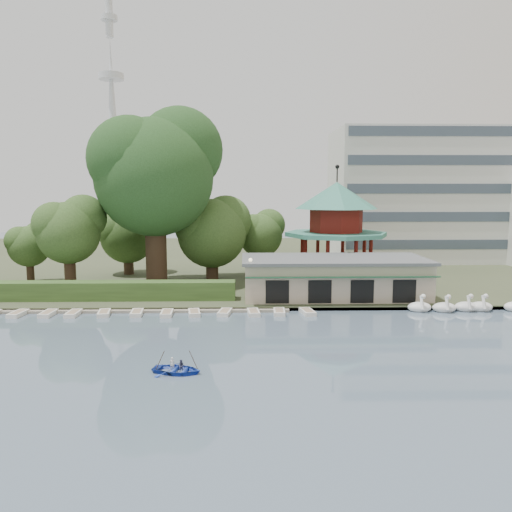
{
  "coord_description": "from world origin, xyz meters",
  "views": [
    {
      "loc": [
        0.95,
        -27.86,
        10.85
      ],
      "look_at": [
        2.0,
        18.0,
        5.0
      ],
      "focal_mm": 35.0,
      "sensor_mm": 36.0,
      "label": 1
    }
  ],
  "objects_px": {
    "rowboat_with_passengers": "(177,366)",
    "pavilion": "(336,221)",
    "dock": "(104,310)",
    "big_tree": "(156,168)",
    "boathouse": "(334,276)"
  },
  "relations": [
    {
      "from": "rowboat_with_passengers",
      "to": "pavilion",
      "type": "bearing_deg",
      "value": 63.7
    },
    {
      "from": "dock",
      "to": "pavilion",
      "type": "height_order",
      "value": "pavilion"
    },
    {
      "from": "pavilion",
      "to": "rowboat_with_passengers",
      "type": "distance_m",
      "value": 34.97
    },
    {
      "from": "pavilion",
      "to": "big_tree",
      "type": "distance_m",
      "value": 22.01
    },
    {
      "from": "boathouse",
      "to": "pavilion",
      "type": "distance_m",
      "value": 11.43
    },
    {
      "from": "boathouse",
      "to": "pavilion",
      "type": "bearing_deg",
      "value": 78.72
    },
    {
      "from": "dock",
      "to": "big_tree",
      "type": "relative_size",
      "value": 1.69
    },
    {
      "from": "dock",
      "to": "boathouse",
      "type": "height_order",
      "value": "boathouse"
    },
    {
      "from": "pavilion",
      "to": "big_tree",
      "type": "bearing_deg",
      "value": -169.69
    },
    {
      "from": "boathouse",
      "to": "pavilion",
      "type": "xyz_separation_m",
      "value": [
        2.0,
        10.03,
        5.11
      ]
    },
    {
      "from": "boathouse",
      "to": "rowboat_with_passengers",
      "type": "bearing_deg",
      "value": -122.5
    },
    {
      "from": "big_tree",
      "to": "rowboat_with_passengers",
      "type": "xyz_separation_m",
      "value": [
        5.65,
        -26.92,
        -13.08
      ]
    },
    {
      "from": "rowboat_with_passengers",
      "to": "boathouse",
      "type": "bearing_deg",
      "value": 57.5
    },
    {
      "from": "big_tree",
      "to": "rowboat_with_passengers",
      "type": "height_order",
      "value": "big_tree"
    },
    {
      "from": "dock",
      "to": "rowboat_with_passengers",
      "type": "xyz_separation_m",
      "value": [
        8.82,
        -15.91,
        0.31
      ]
    }
  ]
}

